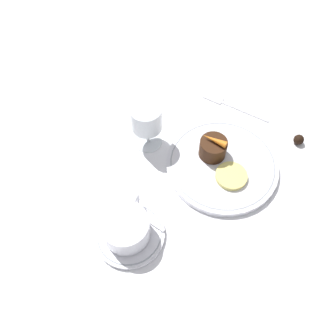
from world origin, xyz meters
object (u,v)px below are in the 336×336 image
at_px(wine_glass, 147,119).
at_px(fork, 229,104).
at_px(dinner_plate, 222,164).
at_px(coffee_cup, 126,228).
at_px(dessert_cake, 211,148).

xyz_separation_m(wine_glass, fork, (0.17, -0.16, -0.07)).
height_order(dinner_plate, fork, dinner_plate).
bearing_deg(fork, wine_glass, 136.34).
bearing_deg(dinner_plate, coffee_cup, 145.87).
distance_m(coffee_cup, dessert_cake, 0.26).
relative_size(dinner_plate, coffee_cup, 2.12).
bearing_deg(wine_glass, coffee_cup, -171.49).
xyz_separation_m(coffee_cup, wine_glass, (0.23, 0.04, 0.04)).
bearing_deg(dessert_cake, dinner_plate, -117.79).
distance_m(wine_glass, dessert_cake, 0.15).
relative_size(coffee_cup, fork, 0.66).
xyz_separation_m(coffee_cup, dessert_cake, (0.23, -0.11, -0.00)).
bearing_deg(fork, coffee_cup, 162.92).
bearing_deg(fork, dinner_plate, -173.59).
relative_size(dinner_plate, wine_glass, 2.20).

